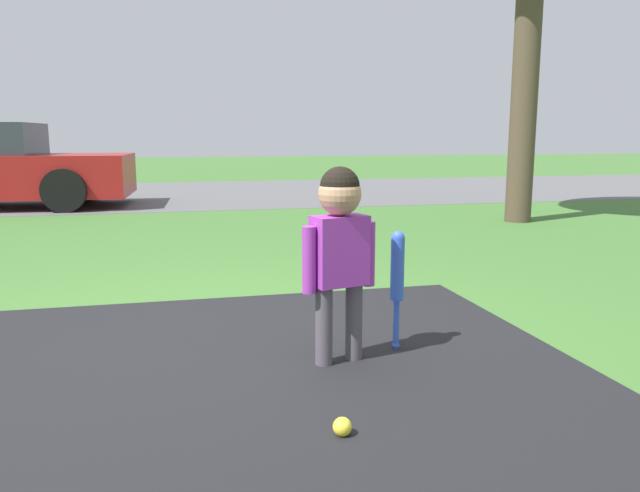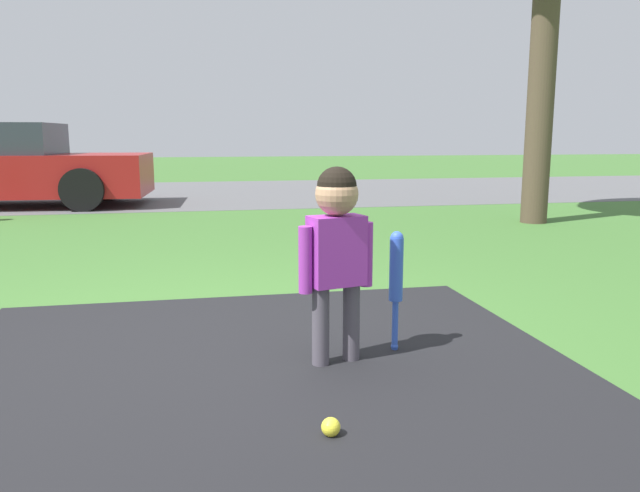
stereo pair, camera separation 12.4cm
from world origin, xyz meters
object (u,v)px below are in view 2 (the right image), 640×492
object	(u,v)px
baseball_bat	(396,274)
sports_ball	(331,427)
child	(337,238)
parked_car	(0,167)

from	to	relation	value
baseball_bat	sports_ball	xyz separation A→B (m)	(-0.53, -0.86, -0.37)
child	parked_car	distance (m)	8.54
parked_car	sports_ball	bearing A→B (deg)	-64.22
parked_car	child	bearing A→B (deg)	-61.13
child	sports_ball	distance (m)	0.97
child	baseball_bat	size ratio (longest dim) A/B	1.53
sports_ball	parked_car	distance (m)	9.17
child	parked_car	size ratio (longest dim) A/B	0.22
baseball_bat	sports_ball	world-z (taller)	baseball_bat
baseball_bat	sports_ball	bearing A→B (deg)	-121.69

